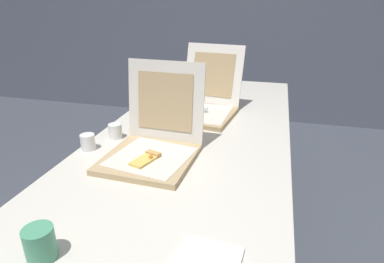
{
  "coord_description": "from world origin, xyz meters",
  "views": [
    {
      "loc": [
        0.34,
        -0.83,
        1.34
      ],
      "look_at": [
        0.02,
        0.41,
        0.8
      ],
      "focal_mm": 30.63,
      "sensor_mm": 36.0,
      "label": 1
    }
  ],
  "objects_px": {
    "pizza_box_front": "(153,145)",
    "cup_printed_front": "(40,244)",
    "table": "(196,140)",
    "cup_white_near_left": "(88,142)",
    "pizza_box_middle": "(203,105)",
    "cup_white_mid": "(144,114)",
    "cup_white_near_center": "(115,131)"
  },
  "relations": [
    {
      "from": "cup_white_mid",
      "to": "cup_white_near_center",
      "type": "bearing_deg",
      "value": -98.17
    },
    {
      "from": "cup_printed_front",
      "to": "cup_white_near_center",
      "type": "bearing_deg",
      "value": 102.62
    },
    {
      "from": "cup_white_mid",
      "to": "pizza_box_front",
      "type": "bearing_deg",
      "value": -62.68
    },
    {
      "from": "pizza_box_middle",
      "to": "cup_white_near_center",
      "type": "height_order",
      "value": "pizza_box_middle"
    },
    {
      "from": "pizza_box_front",
      "to": "cup_white_mid",
      "type": "bearing_deg",
      "value": 120.0
    },
    {
      "from": "cup_white_near_left",
      "to": "pizza_box_front",
      "type": "bearing_deg",
      "value": 0.75
    },
    {
      "from": "cup_white_near_center",
      "to": "cup_printed_front",
      "type": "xyz_separation_m",
      "value": [
        0.16,
        -0.71,
        0.01
      ]
    },
    {
      "from": "pizza_box_front",
      "to": "pizza_box_middle",
      "type": "bearing_deg",
      "value": 84.18
    },
    {
      "from": "table",
      "to": "pizza_box_middle",
      "type": "height_order",
      "value": "pizza_box_middle"
    },
    {
      "from": "pizza_box_middle",
      "to": "cup_white_mid",
      "type": "relative_size",
      "value": 7.04
    },
    {
      "from": "pizza_box_front",
      "to": "cup_white_mid",
      "type": "height_order",
      "value": "pizza_box_front"
    },
    {
      "from": "table",
      "to": "pizza_box_front",
      "type": "distance_m",
      "value": 0.34
    },
    {
      "from": "cup_white_near_center",
      "to": "table",
      "type": "bearing_deg",
      "value": 27.91
    },
    {
      "from": "table",
      "to": "pizza_box_middle",
      "type": "distance_m",
      "value": 0.26
    },
    {
      "from": "pizza_box_front",
      "to": "table",
      "type": "bearing_deg",
      "value": 74.68
    },
    {
      "from": "pizza_box_middle",
      "to": "cup_white_near_left",
      "type": "bearing_deg",
      "value": -116.17
    },
    {
      "from": "pizza_box_middle",
      "to": "cup_white_near_left",
      "type": "height_order",
      "value": "pizza_box_middle"
    },
    {
      "from": "pizza_box_front",
      "to": "cup_printed_front",
      "type": "relative_size",
      "value": 4.57
    },
    {
      "from": "pizza_box_middle",
      "to": "cup_printed_front",
      "type": "height_order",
      "value": "pizza_box_middle"
    },
    {
      "from": "table",
      "to": "cup_white_mid",
      "type": "xyz_separation_m",
      "value": [
        -0.29,
        0.07,
        0.08
      ]
    },
    {
      "from": "table",
      "to": "pizza_box_front",
      "type": "height_order",
      "value": "pizza_box_front"
    },
    {
      "from": "table",
      "to": "cup_printed_front",
      "type": "relative_size",
      "value": 23.91
    },
    {
      "from": "cup_white_near_center",
      "to": "cup_white_mid",
      "type": "distance_m",
      "value": 0.25
    },
    {
      "from": "table",
      "to": "cup_white_near_left",
      "type": "bearing_deg",
      "value": -141.3
    },
    {
      "from": "table",
      "to": "cup_white_mid",
      "type": "bearing_deg",
      "value": 166.3
    },
    {
      "from": "pizza_box_middle",
      "to": "cup_white_mid",
      "type": "height_order",
      "value": "pizza_box_middle"
    },
    {
      "from": "cup_white_mid",
      "to": "table",
      "type": "bearing_deg",
      "value": -13.7
    },
    {
      "from": "cup_white_near_left",
      "to": "cup_printed_front",
      "type": "height_order",
      "value": "cup_printed_front"
    },
    {
      "from": "table",
      "to": "cup_white_near_left",
      "type": "xyz_separation_m",
      "value": [
        -0.39,
        -0.31,
        0.08
      ]
    },
    {
      "from": "table",
      "to": "pizza_box_middle",
      "type": "xyz_separation_m",
      "value": [
        -0.02,
        0.24,
        0.1
      ]
    },
    {
      "from": "pizza_box_middle",
      "to": "cup_white_near_left",
      "type": "relative_size",
      "value": 7.04
    },
    {
      "from": "table",
      "to": "cup_white_near_center",
      "type": "height_order",
      "value": "cup_white_near_center"
    }
  ]
}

